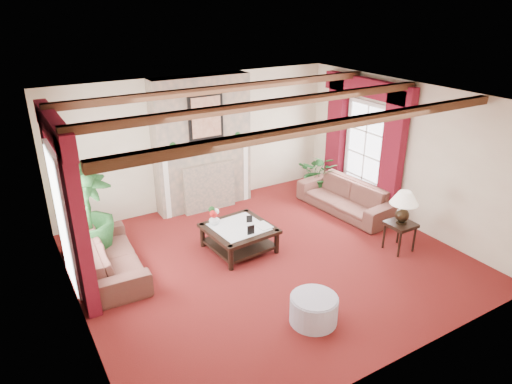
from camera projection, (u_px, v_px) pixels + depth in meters
floor at (269, 259)px, 7.68m from camera, size 6.00×6.00×0.00m
ceiling at (272, 100)px, 6.61m from camera, size 6.00×6.00×0.00m
back_wall at (198, 141)px, 9.32m from camera, size 6.00×0.02×2.70m
left_wall at (69, 232)px, 5.74m from camera, size 0.02×5.50×2.70m
right_wall at (405, 154)px, 8.56m from camera, size 0.02×5.50×2.70m
ceiling_beams at (272, 104)px, 6.64m from camera, size 6.00×3.00×0.12m
fireplace at (199, 75)px, 8.63m from camera, size 2.00×0.52×2.70m
french_door_left at (49, 151)px, 6.23m from camera, size 0.10×1.10×2.16m
french_door_right at (370, 103)px, 9.02m from camera, size 0.10×1.10×2.16m
curtains_left at (52, 120)px, 6.12m from camera, size 0.20×2.40×2.55m
curtains_right at (368, 82)px, 8.81m from camera, size 0.20×2.40×2.55m
sofa_left at (111, 251)px, 7.20m from camera, size 2.01×0.77×0.76m
sofa_right at (346, 192)px, 9.26m from camera, size 2.23×1.02×0.82m
potted_palm at (89, 233)px, 7.60m from camera, size 1.91×2.18×0.90m
small_plant at (318, 178)px, 10.11m from camera, size 1.79×1.79×0.74m
coffee_table at (239, 238)px, 7.90m from camera, size 1.15×1.15×0.44m
side_table at (399, 236)px, 7.88m from camera, size 0.45×0.45×0.52m
ottoman at (314, 309)px, 6.15m from camera, size 0.65×0.65×0.38m
table_lamp at (403, 207)px, 7.66m from camera, size 0.47×0.47×0.60m
flower_vase at (214, 220)px, 7.88m from camera, size 0.30×0.30×0.19m
book at (258, 220)px, 7.72m from camera, size 0.23×0.06×0.31m
photo_frame_a at (251, 230)px, 7.54m from camera, size 0.13×0.03×0.17m
photo_frame_b at (249, 219)px, 7.95m from camera, size 0.10×0.05×0.13m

